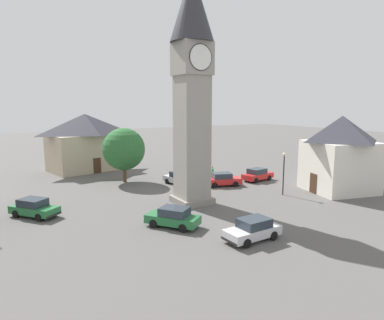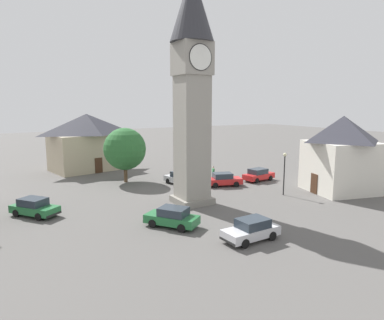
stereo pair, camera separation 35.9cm
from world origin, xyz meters
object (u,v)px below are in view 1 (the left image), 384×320
object	(u,v)px
tree	(124,149)
building_shop_left	(86,142)
car_silver_kerb	(223,179)
car_black_far	(34,208)
clock_tower	(192,70)
car_red_corner	(253,229)
car_white_side	(257,175)
lamp_post	(284,166)
building_corner_back	(340,153)
car_green_alley	(173,217)
pedestrian	(212,172)
car_blue_kerb	(179,178)

from	to	relation	value
tree	building_shop_left	size ratio (longest dim) A/B	0.59
car_silver_kerb	car_black_far	xyz separation A→B (m)	(-20.02, -1.02, 0.00)
clock_tower	car_red_corner	xyz separation A→B (m)	(-0.98, -9.98, -11.62)
car_white_side	lamp_post	bearing A→B (deg)	-108.77
clock_tower	car_silver_kerb	distance (m)	13.99
car_white_side	lamp_post	world-z (taller)	lamp_post
car_white_side	tree	distance (m)	16.56
tree	building_shop_left	world-z (taller)	building_shop_left
car_black_far	building_shop_left	world-z (taller)	building_shop_left
building_shop_left	lamp_post	size ratio (longest dim) A/B	2.52
building_corner_back	lamp_post	distance (m)	6.70
car_silver_kerb	building_corner_back	distance (m)	12.98
car_black_far	lamp_post	bearing A→B (deg)	-13.13
car_red_corner	lamp_post	world-z (taller)	lamp_post
clock_tower	car_green_alley	bearing A→B (deg)	-132.95
clock_tower	car_green_alley	xyz separation A→B (m)	(-4.53, -4.87, -11.62)
car_green_alley	building_corner_back	bearing A→B (deg)	2.21
clock_tower	car_red_corner	bearing A→B (deg)	-95.60
pedestrian	tree	world-z (taller)	tree
car_red_corner	lamp_post	bearing A→B (deg)	36.12
car_black_far	lamp_post	xyz separation A→B (m)	(23.10, -5.39, 2.25)
car_white_side	car_black_far	size ratio (longest dim) A/B	1.01
lamp_post	pedestrian	bearing A→B (deg)	103.25
clock_tower	car_green_alley	size ratio (longest dim) A/B	4.89
building_corner_back	car_green_alley	bearing A→B (deg)	-177.79
pedestrian	building_corner_back	bearing A→B (deg)	-53.31
car_green_alley	tree	world-z (taller)	tree
lamp_post	car_white_side	bearing A→B (deg)	71.23
car_white_side	building_corner_back	world-z (taller)	building_corner_back
car_black_far	car_green_alley	size ratio (longest dim) A/B	0.99
car_green_alley	building_corner_back	size ratio (longest dim) A/B	0.53
car_blue_kerb	car_green_alley	bearing A→B (deg)	-120.24
car_blue_kerb	car_red_corner	xyz separation A→B (m)	(-3.51, -17.24, 0.00)
car_blue_kerb	car_black_far	xyz separation A→B (m)	(-15.99, -4.10, 0.00)
car_black_far	pedestrian	bearing A→B (deg)	11.83
tree	building_shop_left	bearing A→B (deg)	101.26
clock_tower	lamp_post	xyz separation A→B (m)	(9.64, -2.23, -9.37)
tree	building_corner_back	distance (m)	24.39
car_black_far	building_shop_left	xyz separation A→B (m)	(8.88, 18.86, 3.33)
lamp_post	car_red_corner	bearing A→B (deg)	-143.88
car_silver_kerb	pedestrian	size ratio (longest dim) A/B	2.63
car_silver_kerb	tree	bearing A→B (deg)	140.13
clock_tower	pedestrian	distance (m)	15.49
car_silver_kerb	building_shop_left	world-z (taller)	building_shop_left
car_black_far	building_shop_left	bearing A→B (deg)	64.79
car_red_corner	car_green_alley	xyz separation A→B (m)	(-3.56, 5.11, 0.00)
car_blue_kerb	car_green_alley	xyz separation A→B (m)	(-7.07, -12.13, 0.00)
lamp_post	car_black_far	bearing A→B (deg)	166.87
car_black_far	building_shop_left	distance (m)	21.11
lamp_post	tree	bearing A→B (deg)	130.99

